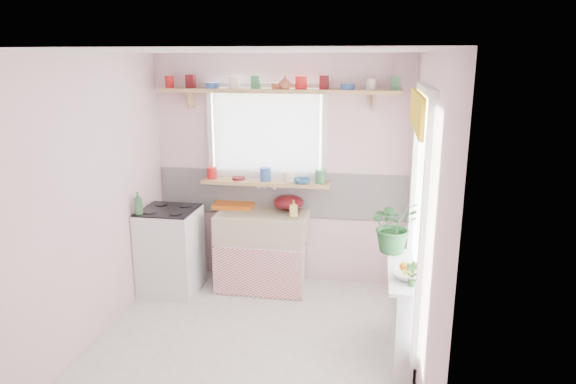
# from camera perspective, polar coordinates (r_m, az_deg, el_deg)

# --- Properties ---
(room) EXTENTS (3.20, 3.20, 3.20)m
(room) POSITION_cam_1_polar(r_m,az_deg,el_deg) (4.80, 5.33, 1.60)
(room) COLOR white
(room) RESTS_ON ground
(sink_unit) EXTENTS (0.95, 0.65, 1.11)m
(sink_unit) POSITION_cam_1_polar(r_m,az_deg,el_deg) (5.60, -2.86, -6.44)
(sink_unit) COLOR white
(sink_unit) RESTS_ON ground
(cooker) EXTENTS (0.58, 0.58, 0.93)m
(cooker) POSITION_cam_1_polar(r_m,az_deg,el_deg) (5.66, -12.90, -6.30)
(cooker) COLOR white
(cooker) RESTS_ON ground
(radiator_ledge) EXTENTS (0.22, 0.95, 0.78)m
(radiator_ledge) POSITION_cam_1_polar(r_m,az_deg,el_deg) (4.51, 12.61, -12.83)
(radiator_ledge) COLOR white
(radiator_ledge) RESTS_ON ground
(windowsill) EXTENTS (1.40, 0.22, 0.04)m
(windowsill) POSITION_cam_1_polar(r_m,az_deg,el_deg) (5.57, -2.53, 1.06)
(windowsill) COLOR tan
(windowsill) RESTS_ON room
(pine_shelf) EXTENTS (2.52, 0.24, 0.04)m
(pine_shelf) POSITION_cam_1_polar(r_m,az_deg,el_deg) (5.38, -1.08, 11.16)
(pine_shelf) COLOR tan
(pine_shelf) RESTS_ON room
(shelf_crockery) EXTENTS (2.47, 0.11, 0.12)m
(shelf_crockery) POSITION_cam_1_polar(r_m,az_deg,el_deg) (5.37, -1.09, 11.96)
(shelf_crockery) COLOR red
(shelf_crockery) RESTS_ON pine_shelf
(sill_crockery) EXTENTS (1.35, 0.11, 0.12)m
(sill_crockery) POSITION_cam_1_polar(r_m,az_deg,el_deg) (5.55, -2.54, 1.82)
(sill_crockery) COLOR red
(sill_crockery) RESTS_ON windowsill
(dish_tray) EXTENTS (0.45, 0.35, 0.04)m
(dish_tray) POSITION_cam_1_polar(r_m,az_deg,el_deg) (5.74, -5.95, -1.36)
(dish_tray) COLOR #D45F12
(dish_tray) RESTS_ON sink_unit
(colander) EXTENTS (0.40, 0.40, 0.15)m
(colander) POSITION_cam_1_polar(r_m,az_deg,el_deg) (5.59, 0.09, -1.14)
(colander) COLOR #5B0F15
(colander) RESTS_ON sink_unit
(jade_plant) EXTENTS (0.55, 0.51, 0.49)m
(jade_plant) POSITION_cam_1_polar(r_m,az_deg,el_deg) (4.63, 11.76, -3.61)
(jade_plant) COLOR #255E2B
(jade_plant) RESTS_ON radiator_ledge
(fruit_bowl) EXTENTS (0.30, 0.30, 0.07)m
(fruit_bowl) POSITION_cam_1_polar(r_m,az_deg,el_deg) (4.17, 13.47, -8.96)
(fruit_bowl) COLOR silver
(fruit_bowl) RESTS_ON radiator_ledge
(herb_pot) EXTENTS (0.12, 0.10, 0.20)m
(herb_pot) POSITION_cam_1_polar(r_m,az_deg,el_deg) (4.02, 13.62, -8.86)
(herb_pot) COLOR #306528
(herb_pot) RESTS_ON radiator_ledge
(soap_bottle_sink) EXTENTS (0.10, 0.10, 0.17)m
(soap_bottle_sink) POSITION_cam_1_polar(r_m,az_deg,el_deg) (5.33, 0.63, -1.82)
(soap_bottle_sink) COLOR #D2C25D
(soap_bottle_sink) RESTS_ON sink_unit
(sill_cup) EXTENTS (0.12, 0.12, 0.09)m
(sill_cup) POSITION_cam_1_polar(r_m,az_deg,el_deg) (5.56, 0.20, 1.73)
(sill_cup) COLOR white
(sill_cup) RESTS_ON windowsill
(sill_bowl) EXTENTS (0.23, 0.23, 0.06)m
(sill_bowl) POSITION_cam_1_polar(r_m,az_deg,el_deg) (5.42, 1.57, 1.22)
(sill_bowl) COLOR #2D6195
(sill_bowl) RESTS_ON windowsill
(shelf_vase) EXTENTS (0.16, 0.16, 0.14)m
(shelf_vase) POSITION_cam_1_polar(r_m,az_deg,el_deg) (5.30, -0.35, 12.08)
(shelf_vase) COLOR #A64F33
(shelf_vase) RESTS_ON pine_shelf
(cooker_bottle) EXTENTS (0.10, 0.10, 0.23)m
(cooker_bottle) POSITION_cam_1_polar(r_m,az_deg,el_deg) (5.38, -16.31, -1.21)
(cooker_bottle) COLOR #3A7542
(cooker_bottle) RESTS_ON cooker
(fruit) EXTENTS (0.20, 0.14, 0.10)m
(fruit) POSITION_cam_1_polar(r_m,az_deg,el_deg) (4.15, 13.60, -8.18)
(fruit) COLOR orange
(fruit) RESTS_ON fruit_bowl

